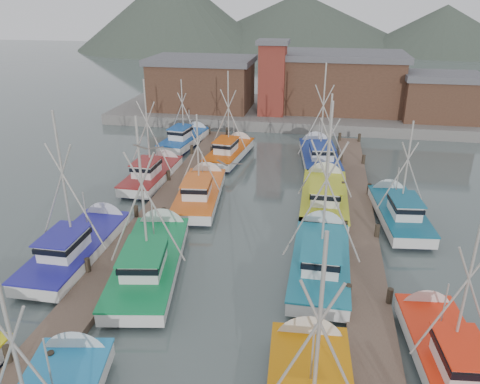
% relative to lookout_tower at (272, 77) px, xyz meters
% --- Properties ---
extents(ground, '(260.00, 260.00, 0.00)m').
position_rel_lookout_tower_xyz_m(ground, '(2.00, -33.00, -5.55)').
color(ground, '#465553').
rests_on(ground, ground).
extents(dock_left, '(2.30, 46.00, 1.50)m').
position_rel_lookout_tower_xyz_m(dock_left, '(-5.00, -28.96, -5.34)').
color(dock_left, brown).
rests_on(dock_left, ground).
extents(dock_right, '(2.30, 46.00, 1.50)m').
position_rel_lookout_tower_xyz_m(dock_right, '(9.00, -28.96, -5.34)').
color(dock_right, brown).
rests_on(dock_right, ground).
extents(quay, '(44.00, 16.00, 1.20)m').
position_rel_lookout_tower_xyz_m(quay, '(2.00, 4.00, -4.95)').
color(quay, slate).
rests_on(quay, ground).
extents(shed_left, '(12.72, 8.48, 6.20)m').
position_rel_lookout_tower_xyz_m(shed_left, '(-9.00, 2.00, -1.21)').
color(shed_left, brown).
rests_on(shed_left, quay).
extents(shed_center, '(14.84, 9.54, 6.90)m').
position_rel_lookout_tower_xyz_m(shed_center, '(8.00, 4.00, -0.86)').
color(shed_center, brown).
rests_on(shed_center, quay).
extents(shed_right, '(8.48, 6.36, 5.20)m').
position_rel_lookout_tower_xyz_m(shed_right, '(19.00, 1.00, -1.71)').
color(shed_right, brown).
rests_on(shed_right, quay).
extents(lookout_tower, '(3.60, 3.60, 8.50)m').
position_rel_lookout_tower_xyz_m(lookout_tower, '(0.00, 0.00, 0.00)').
color(lookout_tower, maroon).
rests_on(lookout_tower, quay).
extents(distant_hills, '(175.00, 140.00, 42.00)m').
position_rel_lookout_tower_xyz_m(distant_hills, '(-10.76, 89.59, -5.55)').
color(distant_hills, '#404A3E').
rests_on(distant_hills, ground).
extents(boat_4, '(4.88, 10.74, 10.07)m').
position_rel_lookout_tower_xyz_m(boat_4, '(-2.87, -33.54, -4.87)').
color(boat_4, black).
rests_on(boat_4, ground).
extents(boat_5, '(4.27, 9.87, 10.66)m').
position_rel_lookout_tower_xyz_m(boat_5, '(6.58, -31.65, -4.86)').
color(boat_5, black).
rests_on(boat_5, ground).
extents(boat_6, '(4.06, 9.63, 9.85)m').
position_rel_lookout_tower_xyz_m(boat_6, '(-7.59, -32.79, -4.86)').
color(boat_6, black).
rests_on(boat_6, ground).
extents(boat_7, '(3.44, 8.58, 8.18)m').
position_rel_lookout_tower_xyz_m(boat_7, '(11.85, -38.49, -4.87)').
color(boat_7, black).
rests_on(boat_7, ground).
extents(boat_8, '(3.84, 9.61, 7.61)m').
position_rel_lookout_tower_xyz_m(boat_8, '(-2.58, -23.58, -4.87)').
color(boat_8, black).
rests_on(boat_8, ground).
extents(boat_9, '(3.86, 10.32, 9.37)m').
position_rel_lookout_tower_xyz_m(boat_9, '(6.65, -22.71, -4.87)').
color(boat_9, black).
rests_on(boat_9, ground).
extents(boat_10, '(3.77, 8.73, 9.26)m').
position_rel_lookout_tower_xyz_m(boat_10, '(-7.45, -20.43, -4.87)').
color(boat_10, black).
rests_on(boat_10, ground).
extents(boat_11, '(3.70, 9.04, 7.95)m').
position_rel_lookout_tower_xyz_m(boat_11, '(11.66, -24.46, -4.87)').
color(boat_11, black).
rests_on(boat_11, ground).
extents(boat_12, '(3.61, 8.88, 8.99)m').
position_rel_lookout_tower_xyz_m(boat_12, '(-2.28, -13.49, -4.87)').
color(boat_12, black).
rests_on(boat_12, ground).
extents(boat_13, '(4.29, 10.20, 10.06)m').
position_rel_lookout_tower_xyz_m(boat_13, '(6.01, -13.26, -4.87)').
color(boat_13, black).
rests_on(boat_13, ground).
extents(boat_14, '(3.62, 8.72, 7.50)m').
position_rel_lookout_tower_xyz_m(boat_14, '(-7.67, -10.07, -4.87)').
color(boat_14, black).
rests_on(boat_14, ground).
extents(gull_near, '(1.55, 0.63, 0.24)m').
position_rel_lookout_tower_xyz_m(gull_near, '(-2.02, -34.81, 2.13)').
color(gull_near, gray).
rests_on(gull_near, ground).
extents(gull_far, '(1.50, 0.66, 0.24)m').
position_rel_lookout_tower_xyz_m(gull_far, '(1.43, -32.19, 0.61)').
color(gull_far, gray).
rests_on(gull_far, ground).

